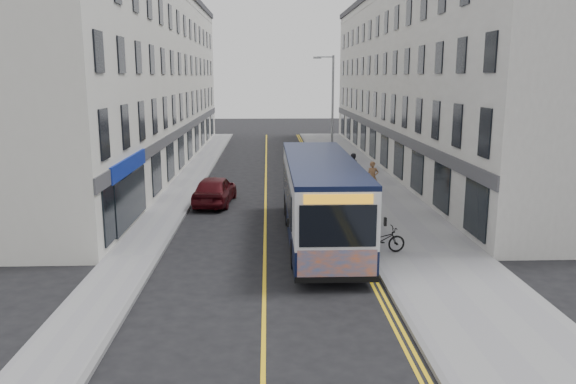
{
  "coord_description": "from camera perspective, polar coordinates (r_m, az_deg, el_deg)",
  "views": [
    {
      "loc": [
        0.15,
        -21.59,
        6.72
      ],
      "look_at": [
        1.04,
        3.17,
        1.6
      ],
      "focal_mm": 35.0,
      "sensor_mm": 36.0,
      "label": 1
    }
  ],
  "objects": [
    {
      "name": "kerb_west",
      "position": [
        34.49,
        -8.94,
        0.41
      ],
      "size": [
        0.18,
        64.0,
        0.13
      ],
      "primitive_type": "cube",
      "color": "slate",
      "rests_on": "ground"
    },
    {
      "name": "road_centre_line",
      "position": [
        34.25,
        -2.28,
        0.36
      ],
      "size": [
        0.12,
        64.0,
        0.01
      ],
      "primitive_type": "cube",
      "color": "yellow",
      "rests_on": "ground"
    },
    {
      "name": "terrace_west",
      "position": [
        43.56,
        -14.47,
        11.03
      ],
      "size": [
        6.0,
        46.0,
        13.0
      ],
      "primitive_type": "cube",
      "color": "silver",
      "rests_on": "ground"
    },
    {
      "name": "car_maroon",
      "position": [
        30.15,
        -7.45,
        0.22
      ],
      "size": [
        2.28,
        4.76,
        1.57
      ],
      "primitive_type": "imported",
      "rotation": [
        0.0,
        0.0,
        3.05
      ],
      "color": "#430B10",
      "rests_on": "ground"
    },
    {
      "name": "kerb_east",
      "position": [
        34.46,
        4.39,
        0.51
      ],
      "size": [
        0.18,
        64.0,
        0.13
      ],
      "primitive_type": "cube",
      "color": "slate",
      "rests_on": "ground"
    },
    {
      "name": "streetlamp",
      "position": [
        35.89,
        4.41,
        7.91
      ],
      "size": [
        1.32,
        0.18,
        8.0
      ],
      "color": "gray",
      "rests_on": "ground"
    },
    {
      "name": "city_bus",
      "position": [
        23.17,
        3.28,
        -0.41
      ],
      "size": [
        2.75,
        11.8,
        3.43
      ],
      "color": "black",
      "rests_on": "ground"
    },
    {
      "name": "car_white",
      "position": [
        46.95,
        1.68,
        4.22
      ],
      "size": [
        1.34,
        3.83,
        1.26
      ],
      "primitive_type": "imported",
      "rotation": [
        0.0,
        0.0,
        0.0
      ],
      "color": "silver",
      "rests_on": "ground"
    },
    {
      "name": "road_dbl_yellow_outer",
      "position": [
        34.44,
        3.97,
        0.4
      ],
      "size": [
        0.1,
        64.0,
        0.01
      ],
      "primitive_type": "cube",
      "color": "yellow",
      "rests_on": "ground"
    },
    {
      "name": "pedestrian_near",
      "position": [
        32.58,
        8.59,
        1.49
      ],
      "size": [
        0.71,
        0.5,
        1.83
      ],
      "primitive_type": "imported",
      "rotation": [
        0.0,
        0.0,
        -0.1
      ],
      "color": "#8A603E",
      "rests_on": "pavement_east"
    },
    {
      "name": "terrace_east",
      "position": [
        44.08,
        13.1,
        11.09
      ],
      "size": [
        6.0,
        46.0,
        13.0
      ],
      "primitive_type": "cube",
      "color": "silver",
      "rests_on": "ground"
    },
    {
      "name": "road_dbl_yellow_inner",
      "position": [
        34.42,
        3.64,
        0.4
      ],
      "size": [
        0.1,
        64.0,
        0.01
      ],
      "primitive_type": "cube",
      "color": "yellow",
      "rests_on": "ground"
    },
    {
      "name": "ground",
      "position": [
        22.61,
        -2.36,
        -5.62
      ],
      "size": [
        140.0,
        140.0,
        0.0
      ],
      "primitive_type": "plane",
      "color": "black",
      "rests_on": "ground"
    },
    {
      "name": "pedestrian_far",
      "position": [
        36.34,
        6.7,
        2.54
      ],
      "size": [
        0.93,
        0.76,
        1.76
      ],
      "primitive_type": "imported",
      "rotation": [
        0.0,
        0.0,
        -0.12
      ],
      "color": "black",
      "rests_on": "pavement_east"
    },
    {
      "name": "pavement_east",
      "position": [
        34.78,
        8.07,
        0.52
      ],
      "size": [
        4.5,
        64.0,
        0.12
      ],
      "primitive_type": "cube",
      "color": "gray",
      "rests_on": "ground"
    },
    {
      "name": "bicycle",
      "position": [
        21.65,
        9.38,
        -4.83
      ],
      "size": [
        2.01,
        0.94,
        1.01
      ],
      "primitive_type": "imported",
      "rotation": [
        0.0,
        0.0,
        1.72
      ],
      "color": "black",
      "rests_on": "pavement_east"
    },
    {
      "name": "pavement_west",
      "position": [
        34.63,
        -10.58,
        0.39
      ],
      "size": [
        2.0,
        64.0,
        0.12
      ],
      "primitive_type": "cube",
      "color": "gray",
      "rests_on": "ground"
    }
  ]
}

